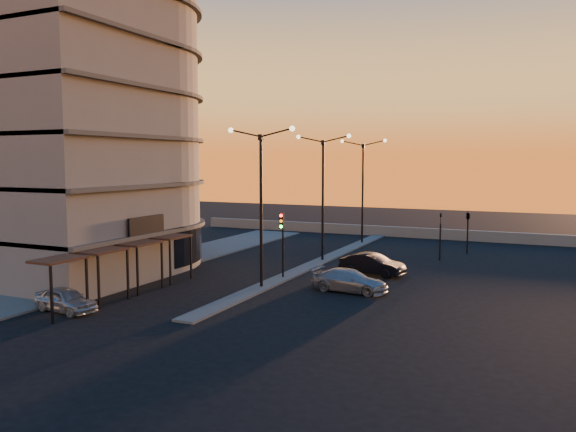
# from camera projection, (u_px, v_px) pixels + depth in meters

# --- Properties ---
(ground) EXTENTS (120.00, 120.00, 0.00)m
(ground) POSITION_uv_depth(u_px,v_px,m) (261.00, 288.00, 33.33)
(ground) COLOR black
(ground) RESTS_ON ground
(sidewalk_west) EXTENTS (5.00, 40.00, 0.12)m
(sidewalk_west) POSITION_uv_depth(u_px,v_px,m) (160.00, 263.00, 41.31)
(sidewalk_west) COLOR #474745
(sidewalk_west) RESTS_ON ground
(median) EXTENTS (1.20, 36.00, 0.12)m
(median) POSITION_uv_depth(u_px,v_px,m) (322.00, 260.00, 42.36)
(median) COLOR #474745
(median) RESTS_ON ground
(parapet) EXTENTS (44.00, 0.50, 1.00)m
(parapet) POSITION_uv_depth(u_px,v_px,m) (399.00, 232.00, 55.95)
(parapet) COLOR slate
(parapet) RESTS_ON ground
(building) EXTENTS (14.35, 17.08, 25.00)m
(building) POSITION_uv_depth(u_px,v_px,m) (78.00, 96.00, 38.03)
(building) COLOR slate
(building) RESTS_ON ground
(streetlamp_near) EXTENTS (4.32, 0.32, 9.51)m
(streetlamp_near) POSITION_uv_depth(u_px,v_px,m) (261.00, 194.00, 32.79)
(streetlamp_near) COLOR black
(streetlamp_near) RESTS_ON ground
(streetlamp_mid) EXTENTS (4.32, 0.32, 9.51)m
(streetlamp_mid) POSITION_uv_depth(u_px,v_px,m) (323.00, 187.00, 41.82)
(streetlamp_mid) COLOR black
(streetlamp_mid) RESTS_ON ground
(streetlamp_far) EXTENTS (4.32, 0.32, 9.51)m
(streetlamp_far) POSITION_uv_depth(u_px,v_px,m) (363.00, 183.00, 50.86)
(streetlamp_far) COLOR black
(streetlamp_far) RESTS_ON ground
(traffic_light_main) EXTENTS (0.28, 0.44, 4.25)m
(traffic_light_main) POSITION_uv_depth(u_px,v_px,m) (282.00, 234.00, 35.64)
(traffic_light_main) COLOR black
(traffic_light_main) RESTS_ON ground
(signal_east_a) EXTENTS (0.13, 0.16, 3.60)m
(signal_east_a) POSITION_uv_depth(u_px,v_px,m) (440.00, 235.00, 42.46)
(signal_east_a) COLOR black
(signal_east_a) RESTS_ON ground
(signal_east_b) EXTENTS (0.42, 1.99, 3.60)m
(signal_east_b) POSITION_uv_depth(u_px,v_px,m) (468.00, 216.00, 45.34)
(signal_east_b) COLOR black
(signal_east_b) RESTS_ON ground
(car_hatchback) EXTENTS (3.74, 1.86, 1.22)m
(car_hatchback) POSITION_uv_depth(u_px,v_px,m) (66.00, 300.00, 28.07)
(car_hatchback) COLOR #ACB0B4
(car_hatchback) RESTS_ON ground
(car_sedan) EXTENTS (4.48, 2.13, 1.42)m
(car_sedan) POSITION_uv_depth(u_px,v_px,m) (372.00, 264.00, 37.16)
(car_sedan) COLOR black
(car_sedan) RESTS_ON ground
(car_wagon) EXTENTS (4.56, 2.08, 1.29)m
(car_wagon) POSITION_uv_depth(u_px,v_px,m) (350.00, 281.00, 32.41)
(car_wagon) COLOR gray
(car_wagon) RESTS_ON ground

